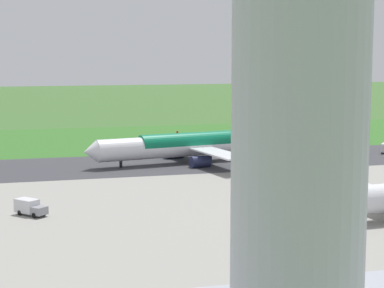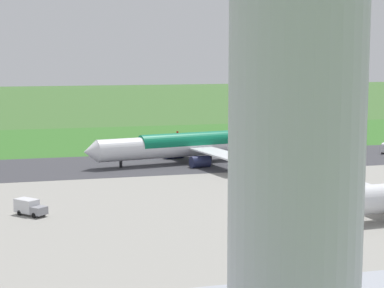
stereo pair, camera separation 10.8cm
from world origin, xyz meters
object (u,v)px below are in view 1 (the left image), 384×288
object	(u,v)px
service_truck_baggage	(30,207)
no_stopping_sign	(177,135)
airliner_main	(193,145)
traffic_cone_orange	(157,140)

from	to	relation	value
service_truck_baggage	no_stopping_sign	bearing A→B (deg)	-117.78
airliner_main	no_stopping_sign	distance (m)	44.50
service_truck_baggage	airliner_main	bearing A→B (deg)	-131.26
no_stopping_sign	traffic_cone_orange	xyz separation A→B (m)	(7.01, 2.35, -1.26)
no_stopping_sign	service_truck_baggage	bearing A→B (deg)	62.22
no_stopping_sign	traffic_cone_orange	bearing A→B (deg)	18.55
airliner_main	no_stopping_sign	xyz separation A→B (m)	(-6.95, -43.86, -2.82)
service_truck_baggage	traffic_cone_orange	bearing A→B (deg)	-114.74
service_truck_baggage	traffic_cone_orange	size ratio (longest dim) A/B	10.71
airliner_main	traffic_cone_orange	bearing A→B (deg)	-89.93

